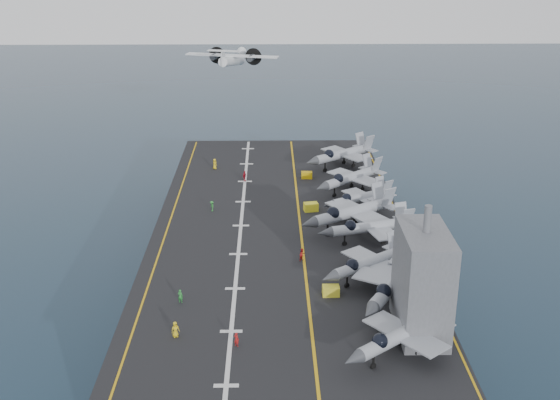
{
  "coord_description": "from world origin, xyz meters",
  "views": [
    {
      "loc": [
        -1.63,
        -97.8,
        52.29
      ],
      "look_at": [
        0.0,
        4.0,
        13.0
      ],
      "focal_mm": 45.0,
      "sensor_mm": 36.0,
      "label": 1
    }
  ],
  "objects_px": {
    "transport_plane": "(232,61)",
    "fighter_jet_0": "(400,334)",
    "tow_cart_a": "(331,291)",
    "island_superstructure": "(423,270)"
  },
  "relations": [
    {
      "from": "island_superstructure",
      "to": "tow_cart_a",
      "type": "xyz_separation_m",
      "value": [
        -9.18,
        8.15,
        -6.88
      ]
    },
    {
      "from": "island_superstructure",
      "to": "tow_cart_a",
      "type": "bearing_deg",
      "value": 138.38
    },
    {
      "from": "island_superstructure",
      "to": "fighter_jet_0",
      "type": "height_order",
      "value": "island_superstructure"
    },
    {
      "from": "fighter_jet_0",
      "to": "tow_cart_a",
      "type": "bearing_deg",
      "value": 115.44
    },
    {
      "from": "fighter_jet_0",
      "to": "transport_plane",
      "type": "relative_size",
      "value": 0.75
    },
    {
      "from": "transport_plane",
      "to": "fighter_jet_0",
      "type": "bearing_deg",
      "value": -76.07
    },
    {
      "from": "transport_plane",
      "to": "tow_cart_a",
      "type": "bearing_deg",
      "value": -78.26
    },
    {
      "from": "fighter_jet_0",
      "to": "tow_cart_a",
      "type": "distance_m",
      "value": 14.43
    },
    {
      "from": "tow_cart_a",
      "to": "transport_plane",
      "type": "height_order",
      "value": "transport_plane"
    },
    {
      "from": "island_superstructure",
      "to": "transport_plane",
      "type": "bearing_deg",
      "value": 106.69
    }
  ]
}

